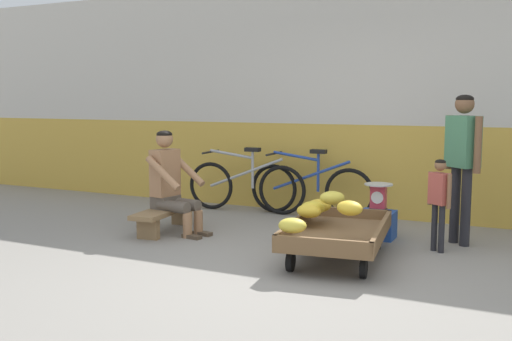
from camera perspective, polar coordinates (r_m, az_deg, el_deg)
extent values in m
plane|color=gray|center=(4.98, 2.77, -10.44)|extent=(80.00, 80.00, 0.00)
cube|color=gold|center=(7.65, 11.64, 0.02)|extent=(16.00, 0.30, 1.17)
cube|color=beige|center=(7.61, 11.92, 11.29)|extent=(16.00, 0.30, 1.83)
cube|color=brown|center=(5.54, 7.92, -6.18)|extent=(1.02, 1.54, 0.05)
cube|color=brown|center=(5.60, 3.89, -5.19)|extent=(0.23, 1.43, 0.10)
cube|color=brown|center=(5.46, 12.08, -5.64)|extent=(0.23, 1.43, 0.10)
cube|color=brown|center=(6.20, 9.12, -4.08)|extent=(0.84, 0.15, 0.10)
cube|color=brown|center=(4.85, 6.41, -7.14)|extent=(0.84, 0.15, 0.10)
cylinder|color=black|center=(6.11, 5.84, -6.30)|extent=(0.07, 0.18, 0.18)
cylinder|color=black|center=(6.01, 11.75, -6.63)|extent=(0.07, 0.18, 0.18)
cylinder|color=black|center=(5.16, 3.37, -8.76)|extent=(0.07, 0.18, 0.18)
cylinder|color=black|center=(5.04, 10.39, -9.25)|extent=(0.07, 0.18, 0.18)
ellipsoid|color=gold|center=(5.80, 5.53, -3.63)|extent=(0.28, 0.24, 0.13)
ellipsoid|color=gold|center=(5.93, 6.17, -3.40)|extent=(0.29, 0.27, 0.13)
ellipsoid|color=gold|center=(5.63, 5.15, -3.94)|extent=(0.24, 0.18, 0.13)
ellipsoid|color=gold|center=(4.99, 3.56, -5.35)|extent=(0.28, 0.23, 0.13)
ellipsoid|color=gold|center=(5.15, 9.07, -3.62)|extent=(0.28, 0.25, 0.13)
ellipsoid|color=gold|center=(5.66, 7.41, -2.64)|extent=(0.30, 0.28, 0.13)
cube|color=olive|center=(6.70, -8.75, -3.81)|extent=(0.40, 1.12, 0.05)
cube|color=olive|center=(7.05, -7.20, -4.35)|extent=(0.25, 0.10, 0.22)
cube|color=olive|center=(6.40, -10.41, -5.59)|extent=(0.25, 0.10, 0.22)
cylinder|color=#9E704C|center=(6.52, -5.62, -5.04)|extent=(0.10, 0.10, 0.27)
cube|color=#4C3D2D|center=(6.51, -5.20, -6.10)|extent=(0.23, 0.12, 0.04)
cylinder|color=brown|center=(6.61, -6.96, -3.26)|extent=(0.42, 0.19, 0.13)
cylinder|color=#9E704C|center=(6.39, -6.67, -5.31)|extent=(0.10, 0.10, 0.27)
cube|color=#4C3D2D|center=(6.38, -6.25, -6.39)|extent=(0.23, 0.12, 0.04)
cylinder|color=brown|center=(6.48, -8.02, -3.48)|extent=(0.42, 0.19, 0.13)
cube|color=brown|center=(6.68, -8.76, -3.01)|extent=(0.26, 0.31, 0.14)
cube|color=#9E704C|center=(6.63, -8.81, -0.20)|extent=(0.23, 0.34, 0.52)
cylinder|color=#9E704C|center=(6.67, -6.64, 0.10)|extent=(0.48, 0.15, 0.36)
cylinder|color=#9E704C|center=(6.37, -9.01, -0.26)|extent=(0.48, 0.15, 0.36)
sphere|color=#9E704C|center=(6.60, -8.87, 3.03)|extent=(0.19, 0.19, 0.19)
ellipsoid|color=black|center=(6.59, -8.88, 3.48)|extent=(0.17, 0.17, 0.09)
cube|color=#234CA8|center=(6.45, 11.72, -5.15)|extent=(0.36, 0.28, 0.30)
cylinder|color=#28282D|center=(6.42, 11.76, -3.71)|extent=(0.20, 0.20, 0.03)
cube|color=#C6384C|center=(6.40, 11.79, -2.52)|extent=(0.16, 0.10, 0.24)
cylinder|color=white|center=(6.34, 11.67, -2.60)|extent=(0.13, 0.01, 0.13)
cylinder|color=#B2B5BA|center=(6.38, 11.82, -1.32)|extent=(0.30, 0.30, 0.01)
torus|color=black|center=(7.97, -4.39, -1.48)|extent=(0.64, 0.09, 0.64)
torus|color=black|center=(7.58, 2.54, -1.91)|extent=(0.64, 0.09, 0.64)
cylinder|color=#9EA0A5|center=(7.73, -1.01, -0.22)|extent=(1.03, 0.11, 0.43)
cylinder|color=#9EA0A5|center=(7.69, -0.33, 0.04)|extent=(0.04, 0.04, 0.48)
cylinder|color=#9EA0A5|center=(7.79, -2.41, 1.60)|extent=(0.62, 0.08, 0.12)
cube|color=black|center=(7.66, -0.33, 2.04)|extent=(0.21, 0.11, 0.05)
cylinder|color=black|center=(7.92, -4.42, 1.82)|extent=(0.06, 0.48, 0.03)
torus|color=black|center=(7.71, 1.75, -1.75)|extent=(0.64, 0.06, 0.64)
torus|color=black|center=(7.36, 9.04, -2.25)|extent=(0.64, 0.06, 0.64)
cylinder|color=#234299|center=(7.49, 5.33, -0.49)|extent=(1.03, 0.05, 0.43)
cylinder|color=#234299|center=(7.45, 6.05, -0.22)|extent=(0.04, 0.04, 0.48)
cylinder|color=#234299|center=(7.54, 3.88, 1.41)|extent=(0.62, 0.04, 0.12)
cube|color=black|center=(7.42, 6.08, 1.84)|extent=(0.20, 0.10, 0.05)
cylinder|color=black|center=(7.65, 1.76, 1.65)|extent=(0.03, 0.48, 0.03)
cylinder|color=#232328|center=(6.31, 19.68, -3.37)|extent=(0.10, 0.10, 0.80)
cylinder|color=#232328|center=(6.43, 18.74, -3.15)|extent=(0.10, 0.10, 0.80)
cube|color=#427A56|center=(6.29, 19.45, 2.67)|extent=(0.37, 0.36, 0.52)
cylinder|color=brown|center=(6.14, 20.72, 2.33)|extent=(0.07, 0.07, 0.56)
cylinder|color=brown|center=(6.45, 18.21, 2.64)|extent=(0.07, 0.07, 0.56)
sphere|color=brown|center=(6.28, 19.58, 6.08)|extent=(0.19, 0.19, 0.19)
ellipsoid|color=black|center=(6.28, 19.60, 6.56)|extent=(0.17, 0.17, 0.09)
cylinder|color=#232328|center=(5.99, 17.55, -5.43)|extent=(0.06, 0.06, 0.47)
cylinder|color=#232328|center=(6.06, 16.91, -5.28)|extent=(0.06, 0.06, 0.47)
cube|color=#B24C42|center=(5.95, 17.37, -1.69)|extent=(0.22, 0.21, 0.31)
cylinder|color=brown|center=(5.87, 18.23, -1.96)|extent=(0.04, 0.04, 0.33)
cylinder|color=brown|center=(6.04, 16.52, -1.65)|extent=(0.04, 0.04, 0.33)
sphere|color=brown|center=(5.93, 17.45, 0.50)|extent=(0.11, 0.11, 0.11)
ellipsoid|color=black|center=(5.92, 17.46, 0.80)|extent=(0.10, 0.10, 0.05)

